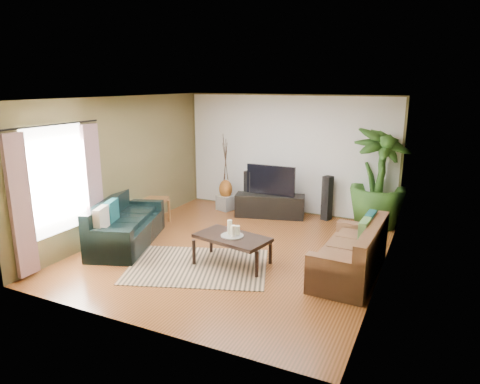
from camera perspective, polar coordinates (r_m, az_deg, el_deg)
The scene contains 28 objects.
floor at distance 7.80m, azimuth -0.64°, elevation -7.82°, with size 5.50×5.50×0.00m, color brown.
ceiling at distance 7.23m, azimuth -0.70°, elevation 12.41°, with size 5.50×5.50×0.00m, color white.
wall_back at distance 9.90m, azimuth 6.36°, elevation 5.00°, with size 5.00×5.00×0.00m, color brown.
wall_front at distance 5.16m, azimuth -14.22°, elevation -4.12°, with size 5.00×5.00×0.00m, color brown.
wall_left at distance 8.77m, azimuth -15.54°, elevation 3.34°, with size 5.50×5.50×0.00m, color brown.
wall_right at distance 6.72m, azimuth 18.87°, elevation -0.17°, with size 5.50×5.50×0.00m, color brown.
backwall_panel at distance 9.89m, azimuth 6.34°, elevation 4.99°, with size 4.90×4.90×0.00m, color white.
window_pane at distance 7.63m, azimuth -23.25°, elevation 1.50°, with size 1.80×1.80×0.00m, color white.
curtain_near at distance 7.19m, azimuth -27.21°, elevation -1.72°, with size 0.08×0.35×2.20m, color gray.
curtain_far at distance 8.15m, azimuth -18.94°, elevation 0.84°, with size 0.08×0.35×2.20m, color gray.
curtain_rod at distance 7.47m, azimuth -23.67°, elevation 8.21°, with size 0.03×0.03×1.90m, color black.
sofa_left at distance 8.24m, azimuth -14.86°, elevation -3.94°, with size 2.00×0.86×0.85m, color black.
sofa_right at distance 6.92m, azimuth 14.42°, elevation -7.47°, with size 1.85×0.83×0.85m, color brown.
area_rug at distance 7.21m, azimuth -5.64°, elevation -9.79°, with size 2.25×1.60×0.01m, color tan.
coffee_table at distance 7.16m, azimuth -1.04°, elevation -7.76°, with size 1.21×0.66×0.50m, color black.
candle_tray at distance 7.07m, azimuth -1.05°, elevation -5.84°, with size 0.37×0.37×0.02m, color gray.
candle_tall at distance 7.08m, azimuth -1.38°, elevation -4.71°, with size 0.08×0.08×0.24m, color white.
candle_mid at distance 6.99m, azimuth -0.91°, elevation -5.20°, with size 0.08×0.08×0.19m, color #F2EACC.
candle_short at distance 7.07m, azimuth -0.33°, elevation -5.12°, with size 0.08×0.08×0.15m, color beige.
tv_stand at distance 9.66m, azimuth 4.00°, elevation -1.85°, with size 1.54×0.46×0.51m, color black.
television at distance 9.53m, azimuth 4.10°, elevation 1.59°, with size 1.13×0.06×0.67m, color black.
speaker_left at distance 9.89m, azimuth 1.23°, elevation 0.00°, with size 0.18×0.20×0.99m, color black.
speaker_right at distance 9.56m, azimuth 11.54°, elevation -0.81°, with size 0.18×0.20×0.98m, color black.
potted_plant at distance 9.26m, azimuth 17.99°, elevation 1.81°, with size 1.17×1.17×2.09m, color #29511B.
plant_pot at distance 9.48m, azimuth 17.57°, elevation -3.49°, with size 0.39×0.39×0.30m, color black.
pedestal at distance 10.21m, azimuth -1.91°, elevation -1.41°, with size 0.35×0.35×0.35m, color gray.
vase at distance 10.12m, azimuth -1.92°, elevation 0.39°, with size 0.32×0.32×0.44m, color brown.
side_table at distance 9.37m, azimuth -11.28°, elevation -2.51°, with size 0.51×0.51×0.54m, color brown.
Camera 1 is at (3.17, -6.49, 2.95)m, focal length 32.00 mm.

